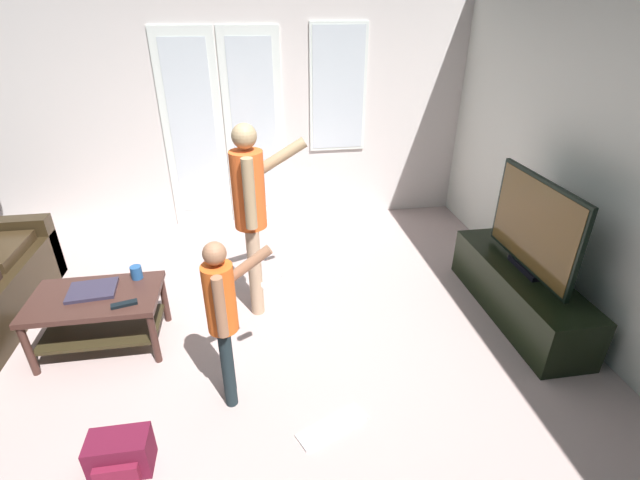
{
  "coord_description": "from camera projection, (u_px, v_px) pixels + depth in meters",
  "views": [
    {
      "loc": [
        0.24,
        -2.37,
        2.26
      ],
      "look_at": [
        0.68,
        0.43,
        0.77
      ],
      "focal_mm": 25.02,
      "sensor_mm": 36.0,
      "label": 1
    }
  ],
  "objects": [
    {
      "name": "tv_stand",
      "position": [
        518.0,
        292.0,
        3.61
      ],
      "size": [
        0.44,
        1.47,
        0.42
      ],
      "color": "black",
      "rests_on": "ground_plane"
    },
    {
      "name": "backpack",
      "position": [
        120.0,
        455.0,
        2.4
      ],
      "size": [
        0.32,
        0.22,
        0.24
      ],
      "color": "maroon",
      "rests_on": "ground_plane"
    },
    {
      "name": "person_child",
      "position": [
        223.0,
        311.0,
        2.6
      ],
      "size": [
        0.47,
        0.34,
        1.14
      ],
      "color": "#1B262B",
      "rests_on": "ground_plane"
    },
    {
      "name": "wall_back_with_doors",
      "position": [
        228.0,
        107.0,
        4.74
      ],
      "size": [
        5.39,
        0.09,
        2.69
      ],
      "color": "silver",
      "rests_on": "ground_plane"
    },
    {
      "name": "loose_keyboard",
      "position": [
        332.0,
        426.0,
        2.69
      ],
      "size": [
        0.45,
        0.3,
        0.02
      ],
      "color": "white",
      "rests_on": "ground_plane"
    },
    {
      "name": "person_adult",
      "position": [
        252.0,
        205.0,
        3.36
      ],
      "size": [
        0.64,
        0.44,
        1.55
      ],
      "color": "tan",
      "rests_on": "ground_plane"
    },
    {
      "name": "wall_right_plain",
      "position": [
        638.0,
        172.0,
        2.83
      ],
      "size": [
        0.06,
        5.23,
        2.66
      ],
      "color": "silver",
      "rests_on": "ground_plane"
    },
    {
      "name": "tv_remote_black",
      "position": [
        124.0,
        304.0,
        3.04
      ],
      "size": [
        0.18,
        0.09,
        0.02
      ],
      "primitive_type": "cube",
      "rotation": [
        0.0,
        0.0,
        0.25
      ],
      "color": "black",
      "rests_on": "coffee_table"
    },
    {
      "name": "ground_plane",
      "position": [
        233.0,
        375.0,
        3.09
      ],
      "size": [
        5.39,
        5.23,
        0.02
      ],
      "primitive_type": "cube",
      "color": "#B99F9C"
    },
    {
      "name": "laptop_closed",
      "position": [
        92.0,
        290.0,
        3.18
      ],
      "size": [
        0.34,
        0.29,
        0.03
      ],
      "primitive_type": "cube",
      "rotation": [
        0.0,
        0.0,
        0.09
      ],
      "color": "#2E293F",
      "rests_on": "coffee_table"
    },
    {
      "name": "flat_screen_tv",
      "position": [
        534.0,
        226.0,
        3.34
      ],
      "size": [
        0.08,
        1.03,
        0.75
      ],
      "color": "black",
      "rests_on": "tv_stand"
    },
    {
      "name": "coffee_table",
      "position": [
        98.0,
        310.0,
        3.21
      ],
      "size": [
        0.89,
        0.55,
        0.45
      ],
      "color": "#41261F",
      "rests_on": "ground_plane"
    },
    {
      "name": "cup_near_edge",
      "position": [
        136.0,
        272.0,
        3.33
      ],
      "size": [
        0.08,
        0.08,
        0.1
      ],
      "primitive_type": "cylinder",
      "color": "#255593",
      "rests_on": "coffee_table"
    }
  ]
}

